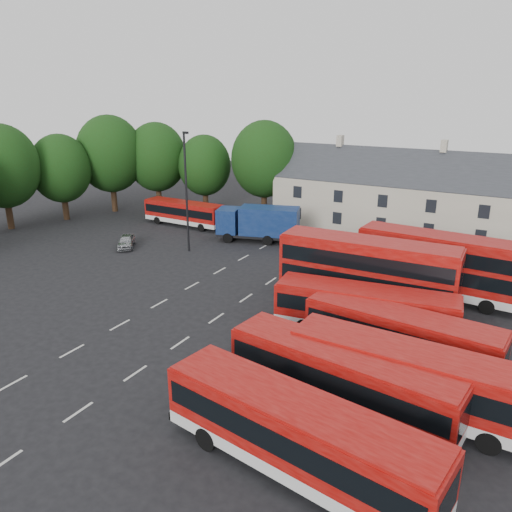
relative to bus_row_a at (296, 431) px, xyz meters
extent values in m
plane|color=black|center=(-15.87, 8.45, -2.02)|extent=(140.00, 140.00, 0.00)
cube|color=beige|center=(-15.87, -1.55, -2.01)|extent=(0.15, 1.80, 0.01)
cube|color=beige|center=(-15.87, 2.45, -2.01)|extent=(0.15, 1.80, 0.01)
cube|color=beige|center=(-15.87, 6.45, -2.01)|extent=(0.15, 1.80, 0.01)
cube|color=beige|center=(-15.87, 10.45, -2.01)|extent=(0.15, 1.80, 0.01)
cube|color=beige|center=(-15.87, 14.45, -2.01)|extent=(0.15, 1.80, 0.01)
cube|color=beige|center=(-15.87, 18.45, -2.01)|extent=(0.15, 1.80, 0.01)
cube|color=beige|center=(-15.87, 22.45, -2.01)|extent=(0.15, 1.80, 0.01)
cube|color=beige|center=(-15.87, 26.45, -2.01)|extent=(0.15, 1.80, 0.01)
cube|color=beige|center=(-10.87, -5.55, -2.01)|extent=(0.15, 1.80, 0.01)
cube|color=beige|center=(-10.87, -1.55, -2.01)|extent=(0.15, 1.80, 0.01)
cube|color=beige|center=(-10.87, 2.45, -2.01)|extent=(0.15, 1.80, 0.01)
cube|color=beige|center=(-10.87, 6.45, -2.01)|extent=(0.15, 1.80, 0.01)
cube|color=beige|center=(-10.87, 10.45, -2.01)|extent=(0.15, 1.80, 0.01)
cube|color=beige|center=(-10.87, 14.45, -2.01)|extent=(0.15, 1.80, 0.01)
cube|color=beige|center=(-10.87, 18.45, -2.01)|extent=(0.15, 1.80, 0.01)
cube|color=beige|center=(-10.87, 22.45, -2.01)|extent=(0.15, 1.80, 0.01)
cube|color=beige|center=(-10.87, 26.45, -2.01)|extent=(0.15, 1.80, 0.01)
cylinder|color=black|center=(-43.87, 18.45, 0.08)|extent=(0.70, 0.70, 4.20)
ellipsoid|color=#1A360E|center=(-43.87, 18.45, 4.96)|extent=(7.92, 7.92, 9.11)
cylinder|color=black|center=(-41.87, 24.45, -0.18)|extent=(0.70, 0.70, 3.67)
ellipsoid|color=#1A360E|center=(-41.87, 24.45, 4.08)|extent=(6.93, 6.93, 7.97)
cylinder|color=black|center=(-39.87, 30.45, 0.17)|extent=(0.70, 0.70, 4.38)
ellipsoid|color=#1A360E|center=(-39.87, 30.45, 5.25)|extent=(8.25, 8.25, 9.49)
cylinder|color=black|center=(-35.87, 34.45, 0.00)|extent=(0.70, 0.70, 4.02)
ellipsoid|color=#1A360E|center=(-35.87, 34.45, 4.66)|extent=(7.59, 7.59, 8.73)
cylinder|color=black|center=(-29.87, 36.45, -0.27)|extent=(0.70, 0.70, 3.50)
ellipsoid|color=#1A360E|center=(-29.87, 36.45, 3.79)|extent=(6.60, 6.60, 7.59)
cylinder|color=black|center=(-21.87, 37.45, 0.08)|extent=(0.70, 0.70, 4.20)
ellipsoid|color=#1A360E|center=(-21.87, 37.45, 4.96)|extent=(7.92, 7.92, 9.11)
cube|color=beige|center=(-1.87, 38.45, 0.73)|extent=(35.00, 7.00, 5.50)
cube|color=#2D3035|center=(-1.87, 38.45, 3.48)|extent=(35.70, 7.13, 7.13)
cube|color=beige|center=(-12.87, 38.45, 7.45)|extent=(0.60, 0.90, 1.20)
cube|color=beige|center=(-1.87, 38.45, 7.45)|extent=(0.60, 0.90, 1.20)
cube|color=silver|center=(0.00, 0.00, -1.18)|extent=(12.14, 4.46, 0.59)
cube|color=#9A0E09|center=(0.00, 0.00, 0.17)|extent=(12.14, 4.46, 2.10)
cube|color=black|center=(0.00, 0.00, 0.22)|extent=(11.68, 4.46, 1.02)
cube|color=#9A0E09|center=(0.00, 0.00, 1.27)|extent=(11.89, 4.32, 0.13)
cylinder|color=black|center=(-3.94, -0.63, -1.48)|extent=(1.11, 0.46, 1.08)
cylinder|color=black|center=(3.94, 0.63, -1.48)|extent=(1.11, 0.46, 1.08)
cube|color=silver|center=(0.06, 4.90, -1.21)|extent=(11.65, 4.01, 0.57)
cube|color=#9A0E09|center=(0.06, 4.90, 0.08)|extent=(11.65, 4.01, 2.02)
cube|color=black|center=(0.06, 4.90, 0.14)|extent=(11.20, 4.01, 0.99)
cube|color=#9A0E09|center=(0.06, 4.90, 1.15)|extent=(11.41, 3.87, 0.12)
cylinder|color=black|center=(-3.71, 4.19, -1.50)|extent=(1.07, 0.42, 1.04)
cylinder|color=black|center=(3.83, 5.60, -1.50)|extent=(1.07, 0.42, 1.04)
cube|color=silver|center=(2.96, 6.40, -1.19)|extent=(11.86, 3.05, 0.59)
cube|color=#9A0E09|center=(2.96, 6.40, 0.15)|extent=(11.86, 3.05, 2.09)
cube|color=black|center=(2.96, 6.40, 0.21)|extent=(11.39, 3.10, 1.02)
cube|color=#9A0E09|center=(2.96, 6.40, 1.25)|extent=(11.62, 2.93, 0.13)
cylinder|color=black|center=(-0.84, 5.31, -1.48)|extent=(1.08, 0.33, 1.07)
cylinder|color=black|center=(6.77, 7.49, -1.48)|extent=(1.08, 0.33, 1.07)
cube|color=silver|center=(1.41, 10.78, -1.25)|extent=(11.10, 3.56, 0.55)
cube|color=#9A0E09|center=(1.41, 10.78, -0.01)|extent=(11.10, 3.56, 1.93)
cube|color=black|center=(1.41, 10.78, 0.04)|extent=(10.67, 3.58, 0.94)
cube|color=#9A0E09|center=(1.41, 10.78, 1.01)|extent=(10.87, 3.44, 0.12)
cylinder|color=black|center=(-2.18, 10.02, -1.52)|extent=(1.01, 0.38, 0.99)
cylinder|color=black|center=(4.99, 11.55, -1.52)|extent=(1.01, 0.38, 0.99)
cube|color=silver|center=(-1.37, 13.03, -1.23)|extent=(11.44, 4.11, 0.56)
cube|color=#9A0E09|center=(-1.37, 13.03, 0.04)|extent=(11.44, 4.11, 1.98)
cube|color=black|center=(-1.37, 13.03, 0.10)|extent=(11.01, 4.11, 0.97)
cube|color=#9A0E09|center=(-1.37, 13.03, 1.09)|extent=(11.21, 3.98, 0.12)
cylinder|color=black|center=(-4.75, 11.38, -1.51)|extent=(1.05, 0.43, 1.02)
cylinder|color=black|center=(2.01, 14.68, -1.51)|extent=(1.05, 0.43, 1.02)
cube|color=silver|center=(-2.64, 17.25, -1.15)|extent=(12.37, 3.24, 0.61)
cube|color=#9A0E09|center=(-2.64, 17.25, 1.03)|extent=(12.37, 3.24, 3.74)
cube|color=black|center=(-2.64, 17.25, 0.30)|extent=(11.89, 3.29, 1.06)
cube|color=#9A0E09|center=(-2.64, 17.25, 2.95)|extent=(12.12, 3.12, 0.13)
cylinder|color=black|center=(-6.52, 15.85, -1.46)|extent=(1.13, 0.35, 1.12)
cylinder|color=black|center=(1.24, 18.66, -1.46)|extent=(1.13, 0.35, 1.12)
cube|color=black|center=(-2.64, 17.25, 1.75)|extent=(11.89, 3.29, 1.06)
cube|color=silver|center=(1.41, 21.74, -1.19)|extent=(11.94, 3.45, 0.59)
cube|color=#9A0E09|center=(1.41, 21.74, 0.90)|extent=(11.94, 3.45, 3.59)
cube|color=black|center=(1.41, 21.74, 0.21)|extent=(11.48, 3.48, 1.02)
cube|color=#9A0E09|center=(1.41, 21.74, 2.75)|extent=(11.70, 3.33, 0.13)
cylinder|color=black|center=(-2.44, 20.78, -1.48)|extent=(1.09, 0.37, 1.07)
cylinder|color=black|center=(5.25, 22.70, -1.48)|extent=(1.09, 0.37, 1.07)
cube|color=black|center=(1.41, 21.74, 1.60)|extent=(11.48, 3.48, 1.02)
cube|color=silver|center=(-27.67, 29.03, -1.32)|extent=(9.85, 2.39, 0.49)
cube|color=#9A0E09|center=(-27.67, 29.03, -0.21)|extent=(9.85, 2.39, 1.74)
cube|color=black|center=(-27.67, 29.03, -0.16)|extent=(9.46, 2.44, 0.85)
cube|color=#9A0E09|center=(-27.67, 29.03, 0.71)|extent=(9.65, 2.30, 0.11)
cylinder|color=black|center=(-30.82, 28.07, -1.57)|extent=(0.90, 0.26, 0.89)
cylinder|color=black|center=(-24.51, 29.98, -1.57)|extent=(0.90, 0.26, 0.89)
cube|color=black|center=(-17.31, 27.76, -1.35)|extent=(8.53, 4.57, 0.31)
cube|color=navy|center=(-20.26, 26.83, 0.05)|extent=(2.74, 3.08, 2.47)
cube|color=black|center=(-21.20, 26.54, 0.42)|extent=(0.76, 2.12, 1.24)
cube|color=navy|center=(-16.18, 28.12, 0.20)|extent=(6.38, 4.22, 2.78)
cylinder|color=black|center=(-19.72, 25.78, -1.50)|extent=(1.07, 0.58, 1.03)
cylinder|color=black|center=(-14.67, 29.81, -1.50)|extent=(1.07, 0.58, 1.03)
imported|color=#999CA0|center=(-27.60, 19.52, -1.38)|extent=(3.39, 3.88, 1.26)
cylinder|color=black|center=(-21.56, 21.67, 3.58)|extent=(0.20, 0.20, 11.19)
cube|color=black|center=(-21.26, 21.53, 9.17)|extent=(0.73, 0.53, 0.20)
camera|label=1|loc=(6.73, -15.16, 12.83)|focal=35.00mm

